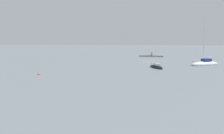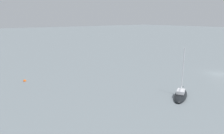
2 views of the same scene
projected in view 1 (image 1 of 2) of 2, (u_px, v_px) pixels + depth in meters
name	position (u px, v px, depth m)	size (l,w,h in m)	color
ground_plane	(149.00, 61.00, 68.23)	(500.00, 500.00, 0.00)	slate
seawall_pier	(151.00, 56.00, 86.24)	(9.53, 1.51, 0.60)	gray
person_seated_dark_left	(152.00, 55.00, 86.04)	(0.40, 0.60, 0.73)	#1E2333
umbrella_open_black	(152.00, 53.00, 85.96)	(1.32, 1.32, 1.29)	black
sailboat_black_near	(156.00, 67.00, 50.83)	(4.07, 5.93, 7.37)	black
sailboat_white_outer	(205.00, 64.00, 56.68)	(8.64, 6.99, 12.45)	silver
mooring_buoy_near	(39.00, 74.00, 40.92)	(0.52, 0.52, 0.52)	#EA5914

